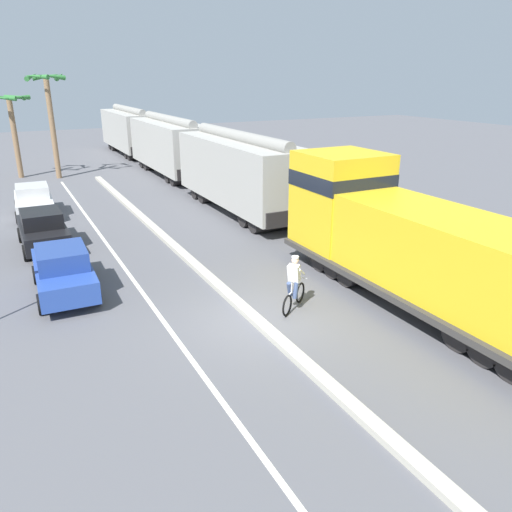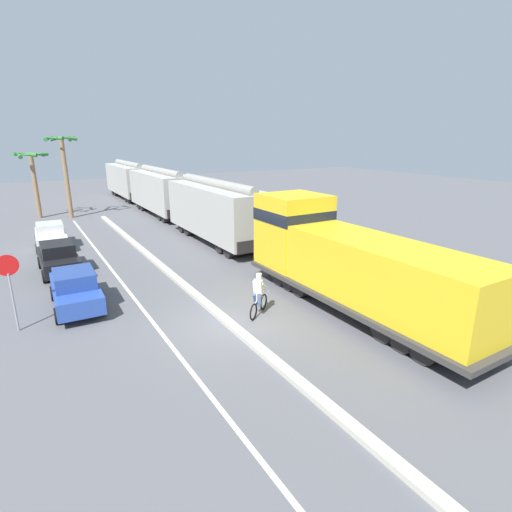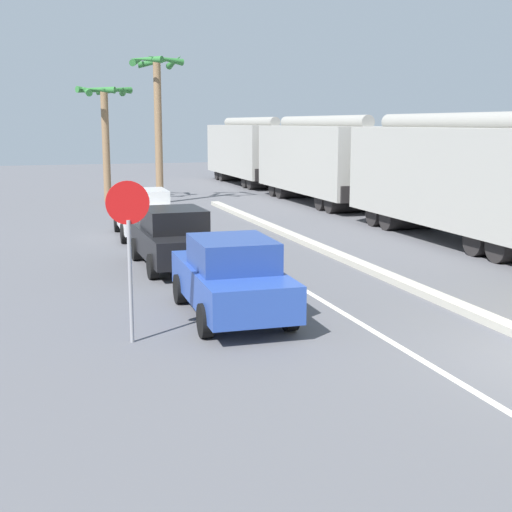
% 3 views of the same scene
% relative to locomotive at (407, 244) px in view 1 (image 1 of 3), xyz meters
% --- Properties ---
extents(ground_plane, '(120.00, 120.00, 0.00)m').
position_rel_locomotive_xyz_m(ground_plane, '(-5.04, 0.70, -1.80)').
color(ground_plane, '#56565B').
extents(median_curb, '(0.36, 36.00, 0.16)m').
position_rel_locomotive_xyz_m(median_curb, '(-5.04, 6.70, -1.72)').
color(median_curb, '#B2AD9E').
rests_on(median_curb, ground).
extents(lane_stripe, '(0.14, 36.00, 0.01)m').
position_rel_locomotive_xyz_m(lane_stripe, '(-7.44, 6.70, -1.79)').
color(lane_stripe, silver).
rests_on(lane_stripe, ground).
extents(locomotive, '(3.10, 11.61, 4.20)m').
position_rel_locomotive_xyz_m(locomotive, '(0.00, 0.00, 0.00)').
color(locomotive, gold).
rests_on(locomotive, ground).
extents(hopper_car_lead, '(2.90, 10.60, 4.18)m').
position_rel_locomotive_xyz_m(hopper_car_lead, '(-0.00, 12.16, 0.28)').
color(hopper_car_lead, '#A4A19A').
rests_on(hopper_car_lead, ground).
extents(hopper_car_middle, '(2.90, 10.60, 4.18)m').
position_rel_locomotive_xyz_m(hopper_car_middle, '(-0.00, 23.76, 0.28)').
color(hopper_car_middle, '#A5A39B').
rests_on(hopper_car_middle, ground).
extents(hopper_car_trailing, '(2.90, 10.60, 4.18)m').
position_rel_locomotive_xyz_m(hopper_car_trailing, '(-0.00, 35.36, 0.28)').
color(hopper_car_trailing, '#A3A199').
rests_on(hopper_car_trailing, ground).
extents(parked_car_blue, '(1.93, 4.25, 1.62)m').
position_rel_locomotive_xyz_m(parked_car_blue, '(-9.70, 5.29, -0.98)').
color(parked_car_blue, '#28479E').
rests_on(parked_car_blue, ground).
extents(parked_car_black, '(1.88, 4.22, 1.62)m').
position_rel_locomotive_xyz_m(parked_car_black, '(-9.83, 10.53, -0.98)').
color(parked_car_black, black).
rests_on(parked_car_black, ground).
extents(parked_car_white, '(1.95, 4.26, 1.62)m').
position_rel_locomotive_xyz_m(parked_car_white, '(-9.74, 16.13, -0.98)').
color(parked_car_white, silver).
rests_on(parked_car_white, ground).
extents(cyclist, '(1.41, 1.06, 1.71)m').
position_rel_locomotive_xyz_m(cyclist, '(-3.61, 0.84, -0.98)').
color(cyclist, black).
rests_on(cyclist, ground).
extents(palm_tree_near, '(2.56, 2.68, 7.06)m').
position_rel_locomotive_xyz_m(palm_tree_near, '(-7.41, 26.24, 3.29)').
color(palm_tree_near, '#846647').
rests_on(palm_tree_near, ground).
extents(palm_tree_far, '(2.69, 2.77, 5.74)m').
position_rel_locomotive_xyz_m(palm_tree_far, '(-9.73, 27.63, 2.55)').
color(palm_tree_far, '#846647').
rests_on(palm_tree_far, ground).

